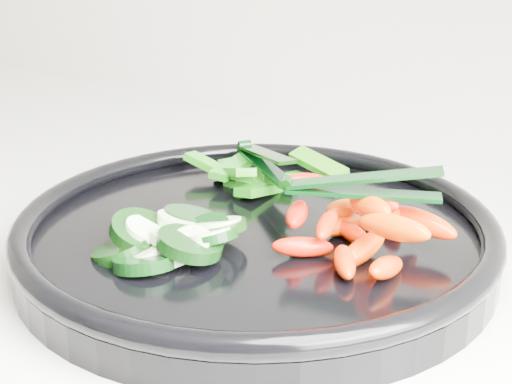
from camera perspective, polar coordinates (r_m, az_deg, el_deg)
The scene contains 6 objects.
veggie_tray at distance 0.56m, azimuth -0.00°, elevation -3.31°, with size 0.43×0.43×0.04m.
cucumber_pile at distance 0.53m, azimuth -7.08°, elevation -3.45°, with size 0.12×0.13×0.04m.
carrot_pile at distance 0.52m, azimuth 8.56°, elevation -2.58°, with size 0.14×0.14×0.06m.
pepper_pile at distance 0.65m, azimuth 0.06°, elevation 1.33°, with size 0.13×0.11×0.04m.
tong_carrot at distance 0.51m, azimuth 8.15°, elevation 0.52°, with size 0.11×0.07×0.02m.
tong_pepper at distance 0.64m, azimuth 0.58°, elevation 2.67°, with size 0.10×0.07×0.02m.
Camera 1 is at (0.98, 1.26, 1.18)m, focal length 50.00 mm.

